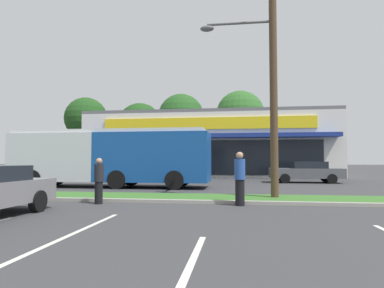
{
  "coord_description": "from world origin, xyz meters",
  "views": [
    {
      "loc": [
        1.38,
        1.16,
        1.54
      ],
      "look_at": [
        -0.97,
        18.1,
        2.38
      ],
      "focal_mm": 30.64,
      "sensor_mm": 36.0,
      "label": 1
    }
  ],
  "objects_px": {
    "city_bus": "(110,156)",
    "pedestrian_near_bench": "(240,179)",
    "utility_pole": "(269,66)",
    "car_0": "(306,172)",
    "pedestrian_mid": "(99,181)"
  },
  "relations": [
    {
      "from": "city_bus",
      "to": "pedestrian_near_bench",
      "type": "bearing_deg",
      "value": 137.8
    },
    {
      "from": "utility_pole",
      "to": "car_0",
      "type": "height_order",
      "value": "utility_pole"
    },
    {
      "from": "pedestrian_near_bench",
      "to": "pedestrian_mid",
      "type": "height_order",
      "value": "pedestrian_near_bench"
    },
    {
      "from": "utility_pole",
      "to": "pedestrian_mid",
      "type": "xyz_separation_m",
      "value": [
        -6.12,
        -1.95,
        -4.4
      ]
    },
    {
      "from": "city_bus",
      "to": "pedestrian_mid",
      "type": "height_order",
      "value": "city_bus"
    },
    {
      "from": "utility_pole",
      "to": "pedestrian_near_bench",
      "type": "bearing_deg",
      "value": -124.81
    },
    {
      "from": "utility_pole",
      "to": "city_bus",
      "type": "relative_size",
      "value": 0.85
    },
    {
      "from": "utility_pole",
      "to": "city_bus",
      "type": "bearing_deg",
      "value": 149.6
    },
    {
      "from": "car_0",
      "to": "pedestrian_near_bench",
      "type": "bearing_deg",
      "value": 69.13
    },
    {
      "from": "pedestrian_near_bench",
      "to": "car_0",
      "type": "bearing_deg",
      "value": -170.34
    },
    {
      "from": "city_bus",
      "to": "car_0",
      "type": "xyz_separation_m",
      "value": [
        11.88,
        5.33,
        -1.01
      ]
    },
    {
      "from": "pedestrian_near_bench",
      "to": "pedestrian_mid",
      "type": "bearing_deg",
      "value": -56.8
    },
    {
      "from": "city_bus",
      "to": "car_0",
      "type": "distance_m",
      "value": 13.06
    },
    {
      "from": "utility_pole",
      "to": "pedestrian_near_bench",
      "type": "height_order",
      "value": "utility_pole"
    },
    {
      "from": "car_0",
      "to": "utility_pole",
      "type": "bearing_deg",
      "value": 71.79
    }
  ]
}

